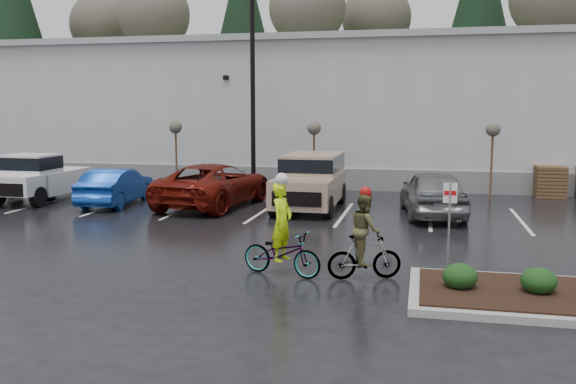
% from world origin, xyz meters
% --- Properties ---
extents(ground, '(120.00, 120.00, 0.00)m').
position_xyz_m(ground, '(0.00, 0.00, 0.00)').
color(ground, black).
rests_on(ground, ground).
extents(warehouse, '(60.50, 15.50, 7.20)m').
position_xyz_m(warehouse, '(0.00, 21.99, 3.65)').
color(warehouse, '#B2B5B7').
rests_on(warehouse, ground).
extents(wooded_ridge, '(80.00, 25.00, 6.00)m').
position_xyz_m(wooded_ridge, '(0.00, 45.00, 3.00)').
color(wooded_ridge, '#243A18').
rests_on(wooded_ridge, ground).
extents(lamppost, '(0.50, 1.00, 9.22)m').
position_xyz_m(lamppost, '(-4.00, 12.00, 5.69)').
color(lamppost, black).
rests_on(lamppost, ground).
extents(sapling_west, '(0.60, 0.60, 3.20)m').
position_xyz_m(sapling_west, '(-8.00, 13.00, 2.73)').
color(sapling_west, '#46301C').
rests_on(sapling_west, ground).
extents(sapling_mid, '(0.60, 0.60, 3.20)m').
position_xyz_m(sapling_mid, '(-1.50, 13.00, 2.73)').
color(sapling_mid, '#46301C').
rests_on(sapling_mid, ground).
extents(sapling_east, '(0.60, 0.60, 3.20)m').
position_xyz_m(sapling_east, '(6.00, 13.00, 2.73)').
color(sapling_east, '#46301C').
rests_on(sapling_east, ground).
extents(pallet_stack_a, '(1.20, 1.20, 1.35)m').
position_xyz_m(pallet_stack_a, '(8.50, 14.00, 0.68)').
color(pallet_stack_a, '#46301C').
rests_on(pallet_stack_a, ground).
extents(shrub_a, '(0.70, 0.70, 0.52)m').
position_xyz_m(shrub_a, '(4.00, -1.00, 0.41)').
color(shrub_a, black).
rests_on(shrub_a, curb_island).
extents(shrub_b, '(0.70, 0.70, 0.52)m').
position_xyz_m(shrub_b, '(5.50, -1.00, 0.41)').
color(shrub_b, black).
rests_on(shrub_b, curb_island).
extents(fire_lane_sign, '(0.30, 0.05, 2.20)m').
position_xyz_m(fire_lane_sign, '(3.80, 0.20, 1.41)').
color(fire_lane_sign, gray).
rests_on(fire_lane_sign, ground).
extents(pickup_white, '(2.10, 5.20, 1.96)m').
position_xyz_m(pickup_white, '(-12.07, 8.81, 0.98)').
color(pickup_white, silver).
rests_on(pickup_white, ground).
extents(car_blue, '(1.88, 4.48, 1.44)m').
position_xyz_m(car_blue, '(-8.58, 8.29, 0.72)').
color(car_blue, '#0D3796').
rests_on(car_blue, ground).
extents(car_red, '(3.50, 6.29, 1.66)m').
position_xyz_m(car_red, '(-4.69, 8.81, 0.83)').
color(car_red, '#651109').
rests_on(car_red, ground).
extents(suv_tan, '(2.20, 5.10, 2.06)m').
position_xyz_m(suv_tan, '(-0.91, 8.86, 1.03)').
color(suv_tan, tan).
rests_on(suv_tan, ground).
extents(car_grey, '(2.57, 5.08, 1.66)m').
position_xyz_m(car_grey, '(3.58, 8.34, 0.83)').
color(car_grey, slate).
rests_on(car_grey, ground).
extents(cyclist_hivis, '(2.05, 1.15, 2.36)m').
position_xyz_m(cyclist_hivis, '(0.12, -0.27, 0.73)').
color(cyclist_hivis, '#3F3F44').
rests_on(cyclist_hivis, ground).
extents(cyclist_olive, '(1.68, 0.96, 2.09)m').
position_xyz_m(cyclist_olive, '(1.99, -0.18, 0.78)').
color(cyclist_olive, '#3F3F44').
rests_on(cyclist_olive, ground).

